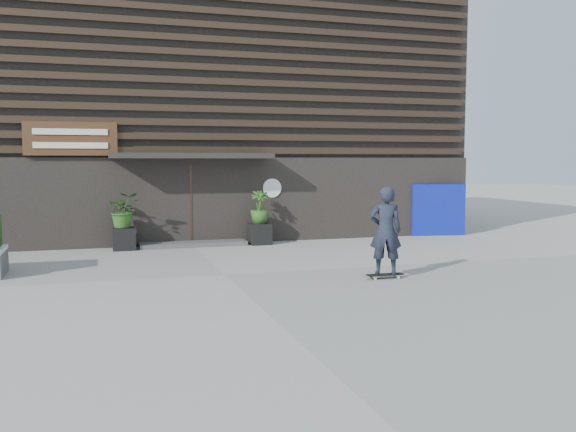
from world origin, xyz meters
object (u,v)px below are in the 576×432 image
object	(u,v)px
planter_pot_left	(124,239)
blue_tarp	(438,210)
skateboarder	(386,231)
planter_pot_right	(260,234)

from	to	relation	value
planter_pot_left	blue_tarp	distance (m)	9.83
planter_pot_left	skateboarder	size ratio (longest dim) A/B	0.32
skateboarder	planter_pot_right	bearing A→B (deg)	101.42
planter_pot_left	blue_tarp	bearing A→B (deg)	1.75
planter_pot_right	skateboarder	size ratio (longest dim) A/B	0.32
planter_pot_left	skateboarder	bearing A→B (deg)	-49.34
blue_tarp	planter_pot_right	bearing A→B (deg)	-167.69
planter_pot_left	skateboarder	distance (m)	7.66
skateboarder	planter_pot_left	bearing A→B (deg)	130.66
planter_pot_left	planter_pot_right	world-z (taller)	same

